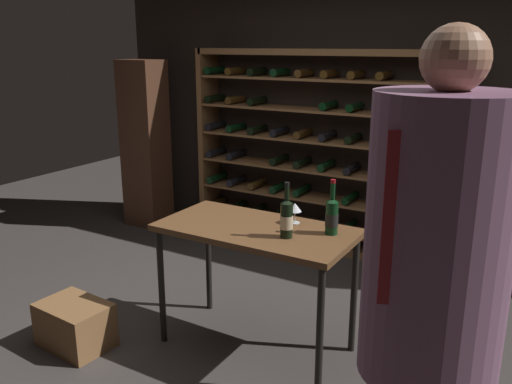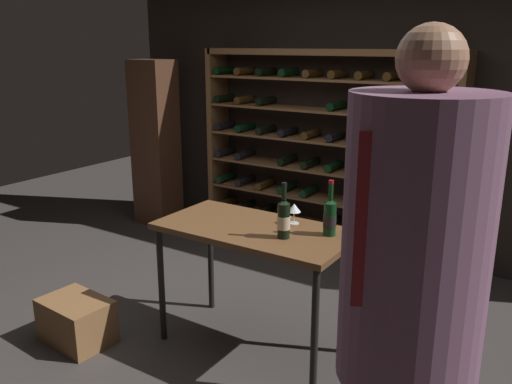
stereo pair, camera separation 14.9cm
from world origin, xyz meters
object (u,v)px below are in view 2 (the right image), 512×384
at_px(wine_crate, 77,321).
at_px(wine_glass_stemmed_left, 294,209).
at_px(display_cabinet, 156,144).
at_px(person_bystander_dark_jacket, 410,309).
at_px(tasting_table, 255,240).
at_px(wine_bottle_amber_reserve, 284,218).
at_px(wine_rack, 321,152).
at_px(wine_bottle_gold_foil, 330,216).

bearing_deg(wine_crate, wine_glass_stemmed_left, 33.50).
height_order(display_cabinet, wine_glass_stemmed_left, display_cabinet).
bearing_deg(wine_crate, person_bystander_dark_jacket, -10.75).
bearing_deg(tasting_table, wine_bottle_amber_reserve, -15.01).
xyz_separation_m(wine_rack, wine_bottle_amber_reserve, (0.74, -2.00, 0.01)).
bearing_deg(wine_rack, wine_glass_stemmed_left, -68.98).
xyz_separation_m(display_cabinet, wine_glass_stemmed_left, (2.55, -1.41, 0.05)).
bearing_deg(person_bystander_dark_jacket, tasting_table, 117.32).
bearing_deg(wine_crate, wine_rack, 77.38).
bearing_deg(wine_crate, tasting_table, 30.54).
relative_size(person_bystander_dark_jacket, wine_glass_stemmed_left, 15.03).
distance_m(display_cabinet, wine_bottle_gold_foil, 3.20).
bearing_deg(wine_glass_stemmed_left, wine_bottle_gold_foil, -13.30).
bearing_deg(wine_bottle_gold_foil, tasting_table, -164.76).
distance_m(tasting_table, wine_bottle_gold_foil, 0.53).
bearing_deg(wine_glass_stemmed_left, wine_bottle_amber_reserve, -74.23).
bearing_deg(person_bystander_dark_jacket, wine_glass_stemmed_left, 108.46).
height_order(person_bystander_dark_jacket, display_cabinet, person_bystander_dark_jacket).
relative_size(wine_rack, wine_bottle_amber_reserve, 7.53).
distance_m(tasting_table, wine_bottle_amber_reserve, 0.34).
xyz_separation_m(person_bystander_dark_jacket, wine_glass_stemmed_left, (-1.15, 1.28, -0.18)).
relative_size(display_cabinet, wine_bottle_gold_foil, 5.26).
relative_size(person_bystander_dark_jacket, wine_crate, 4.30).
bearing_deg(wine_bottle_amber_reserve, wine_crate, -156.99).
bearing_deg(display_cabinet, wine_glass_stemmed_left, -28.86).
xyz_separation_m(wine_crate, display_cabinet, (-1.31, 2.23, 0.76)).
bearing_deg(wine_crate, wine_bottle_amber_reserve, 23.01).
xyz_separation_m(display_cabinet, wine_bottle_amber_reserve, (2.63, -1.67, 0.07)).
bearing_deg(wine_glass_stemmed_left, tasting_table, -132.55).
bearing_deg(wine_rack, tasting_table, -75.81).
relative_size(tasting_table, wine_bottle_gold_foil, 3.64).
distance_m(wine_crate, wine_bottle_amber_reserve, 1.65).
bearing_deg(wine_rack, wine_bottle_gold_foil, -62.13).
height_order(tasting_table, wine_bottle_amber_reserve, wine_bottle_amber_reserve).
bearing_deg(display_cabinet, wine_bottle_amber_reserve, -32.45).
height_order(tasting_table, display_cabinet, display_cabinet).
height_order(wine_bottle_gold_foil, wine_glass_stemmed_left, wine_bottle_gold_foil).
height_order(person_bystander_dark_jacket, wine_crate, person_bystander_dark_jacket).
bearing_deg(wine_crate, display_cabinet, 120.44).
height_order(wine_rack, wine_bottle_amber_reserve, wine_rack).
bearing_deg(tasting_table, wine_glass_stemmed_left, 47.45).
bearing_deg(person_bystander_dark_jacket, display_cabinet, 120.53).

